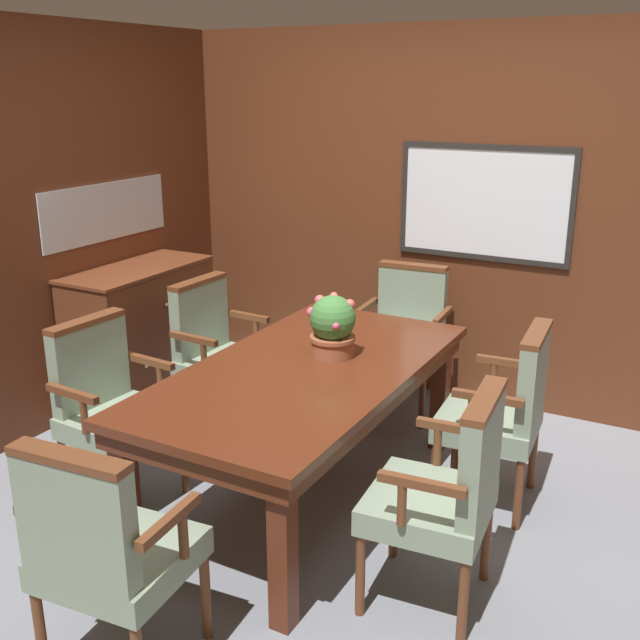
% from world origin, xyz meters
% --- Properties ---
extents(ground_plane, '(14.00, 14.00, 0.00)m').
position_xyz_m(ground_plane, '(0.00, 0.00, 0.00)').
color(ground_plane, gray).
extents(wall_back, '(7.20, 0.08, 2.45)m').
position_xyz_m(wall_back, '(0.00, 1.83, 1.23)').
color(wall_back, '#5B2D19').
rests_on(wall_back, ground_plane).
extents(wall_left, '(0.08, 7.20, 2.45)m').
position_xyz_m(wall_left, '(-1.93, 0.00, 1.23)').
color(wall_left, '#5B2D19').
rests_on(wall_left, ground_plane).
extents(dining_table, '(1.01, 1.98, 0.74)m').
position_xyz_m(dining_table, '(-0.08, 0.11, 0.65)').
color(dining_table, '#562614').
rests_on(dining_table, ground_plane).
extents(chair_head_near, '(0.57, 0.52, 0.95)m').
position_xyz_m(chair_head_near, '(-0.10, -1.27, 0.53)').
color(chair_head_near, brown).
rests_on(chair_head_near, ground_plane).
extents(chair_head_far, '(0.57, 0.52, 0.95)m').
position_xyz_m(chair_head_far, '(-0.09, 1.45, 0.53)').
color(chair_head_far, brown).
rests_on(chair_head_far, ground_plane).
extents(chair_right_far, '(0.52, 0.57, 0.95)m').
position_xyz_m(chair_right_far, '(0.81, 0.56, 0.53)').
color(chair_right_far, brown).
rests_on(chair_right_far, ground_plane).
extents(chair_left_far, '(0.51, 0.56, 0.95)m').
position_xyz_m(chair_left_far, '(-0.97, 0.58, 0.53)').
color(chair_left_far, brown).
rests_on(chair_left_far, ground_plane).
extents(chair_left_near, '(0.51, 0.57, 0.95)m').
position_xyz_m(chair_left_near, '(-0.97, -0.34, 0.53)').
color(chair_left_near, brown).
rests_on(chair_left_near, ground_plane).
extents(chair_right_near, '(0.53, 0.57, 0.95)m').
position_xyz_m(chair_right_near, '(0.82, -0.32, 0.53)').
color(chair_right_near, brown).
rests_on(chair_right_near, ground_plane).
extents(potted_plant, '(0.25, 0.25, 0.33)m').
position_xyz_m(potted_plant, '(-0.03, 0.31, 0.90)').
color(potted_plant, '#9E5638').
rests_on(potted_plant, dining_table).
extents(sideboard_cabinet, '(0.48, 1.04, 0.94)m').
position_xyz_m(sideboard_cabinet, '(-1.66, 0.68, 0.47)').
color(sideboard_cabinet, brown).
rests_on(sideboard_cabinet, ground_plane).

